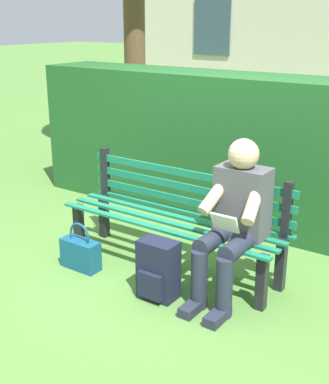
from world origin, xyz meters
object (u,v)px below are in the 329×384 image
park_bench (177,215)px  person_seated (234,217)px  backpack (158,270)px  handbag (81,253)px

park_bench → person_seated: bearing=163.8°
backpack → handbag: size_ratio=1.11×
person_seated → backpack: bearing=39.2°
park_bench → handbag: (0.60, 0.51, -0.30)m
person_seated → park_bench: bearing=-16.2°
backpack → person_seated: bearing=-140.8°
handbag → park_bench: bearing=-139.7°
park_bench → handbag: park_bench is taller
handbag → person_seated: bearing=-164.5°
backpack → park_bench: bearing=-70.5°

